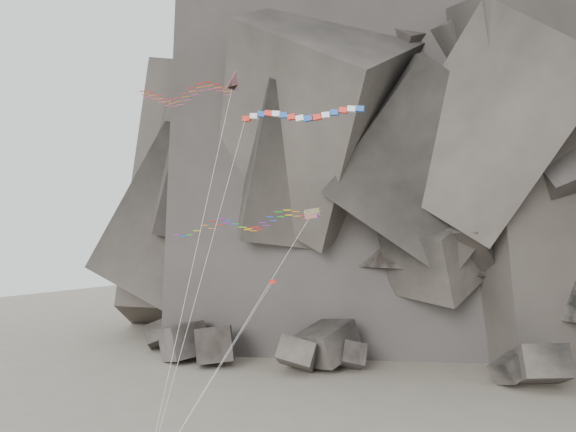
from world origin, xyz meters
The scene contains 6 objects.
headland centered at (0.00, 70.00, 42.00)m, with size 110.00×70.00×84.00m, color #554D46, non-canonical shape.
boulder_field centered at (-9.84, 32.99, 2.03)m, with size 64.17×16.15×6.99m.
delta_kite centered at (-5.17, 0.69, 30.83)m, with size 10.59×10.87×30.70m.
banner_kite centered at (4.38, 4.69, 28.64)m, with size 10.47×15.04×27.80m.
parafoil_kite centered at (-1.17, 3.37, 19.56)m, with size 14.70×12.72×19.26m.
pennant_kite centered at (3.28, -2.25, 11.85)m, with size 5.40×8.53×13.65m.
Camera 1 is at (25.49, -37.54, 18.54)m, focal length 35.00 mm.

